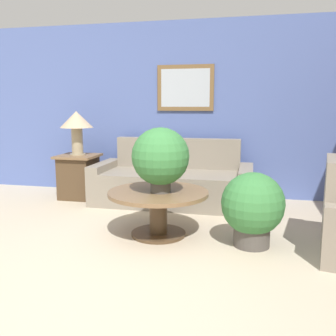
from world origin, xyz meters
name	(u,v)px	position (x,y,z in m)	size (l,w,h in m)	color
ground_plane	(109,299)	(0.00, 0.00, 0.00)	(20.00, 20.00, 0.00)	#BCAD93
wall_back	(188,110)	(0.00, 3.30, 1.31)	(7.30, 0.09, 2.60)	#5166A8
couch_main	(173,183)	(-0.11, 2.72, 0.29)	(2.20, 0.93, 0.89)	gray
coffee_table	(158,203)	(0.02, 1.38, 0.35)	(1.06, 1.06, 0.48)	#4C3823
side_table	(79,176)	(-1.54, 2.70, 0.33)	(0.56, 0.56, 0.65)	#4C3823
table_lamp	(77,123)	(-1.54, 2.70, 1.11)	(0.48, 0.48, 0.64)	tan
potted_plant_on_table	(161,157)	(0.05, 1.34, 0.85)	(0.59, 0.59, 0.67)	#4C4742
potted_plant_floor	(253,207)	(0.99, 1.28, 0.40)	(0.62, 0.62, 0.74)	#4C4742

